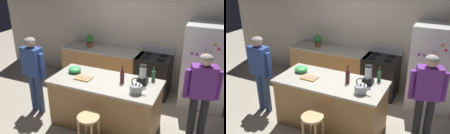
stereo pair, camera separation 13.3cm
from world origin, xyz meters
The scene contains 17 objects.
ground_plane centered at (0.00, 0.00, 0.00)m, with size 14.00×14.00×0.00m, color #B2A893.
back_wall centered at (0.00, 1.95, 1.35)m, with size 8.00×0.10×2.70m, color beige.
kitchen_island centered at (0.00, 0.00, 0.47)m, with size 1.98×0.90×0.93m.
back_counter_run centered at (-0.80, 1.55, 0.46)m, with size 2.00×0.64×0.93m.
refrigerator centered at (1.58, 1.50, 0.89)m, with size 0.90×0.73×1.77m.
stove_range centered at (0.48, 1.52, 0.47)m, with size 0.76×0.65×1.11m.
person_by_island_left centered at (-1.48, -0.14, 0.96)m, with size 0.60×0.25×1.59m.
person_by_sink_right centered at (1.60, 0.29, 0.95)m, with size 0.59×0.31×1.58m.
bar_stool centered at (0.04, -0.71, 0.49)m, with size 0.36×0.36×0.63m.
potted_plant centered at (-1.15, 1.55, 1.10)m, with size 0.20×0.20×0.30m.
blender_appliance centered at (0.63, 0.18, 1.07)m, with size 0.17×0.17×0.34m.
bottle_olive_oil centered at (0.78, 0.35, 1.03)m, with size 0.07×0.07×0.28m.
bottle_wine centered at (0.30, 0.06, 1.04)m, with size 0.08×0.08×0.32m.
mixing_bowl centered at (-0.69, 0.10, 0.98)m, with size 0.25×0.25×0.11m, color #3FB259.
tea_kettle centered at (0.64, -0.19, 1.00)m, with size 0.28×0.20×0.27m.
cutting_board centered at (-0.40, -0.08, 0.94)m, with size 0.30×0.20×0.02m, color #B7844C.
chef_knife centered at (-0.38, -0.08, 0.95)m, with size 0.22×0.03×0.01m, color #B7BABF.
Camera 2 is at (1.83, -3.50, 2.89)m, focal length 39.82 mm.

